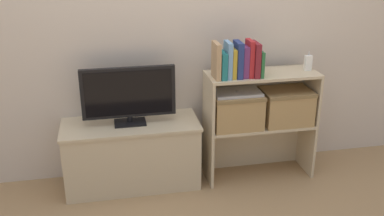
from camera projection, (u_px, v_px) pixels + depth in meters
The scene contains 19 objects.
ground_plane at pixel (196, 191), 3.26m from camera, with size 16.00×16.00×0.00m, color #A37F56.
wall_back at pixel (185, 15), 3.19m from camera, with size 10.00×0.05×2.40m.
tv_stand at pixel (132, 154), 3.26m from camera, with size 0.97×0.40×0.49m.
tv at pixel (129, 94), 3.09m from camera, with size 0.65×0.14×0.41m.
bookshelf_lower_tier at pixel (256, 139), 3.44m from camera, with size 0.80×0.31×0.43m.
bookshelf_upper_tier at pixel (259, 89), 3.29m from camera, with size 0.80×0.31×0.39m.
book_tan at pixel (216, 61), 3.03m from camera, with size 0.03×0.16×0.25m.
book_teal at pixel (222, 65), 3.05m from camera, with size 0.04×0.15×0.18m.
book_skyblue at pixel (228, 60), 3.05m from camera, with size 0.03×0.14×0.25m.
book_mustard at pixel (233, 63), 3.06m from camera, with size 0.03×0.12×0.20m.
book_navy at pixel (238, 60), 3.06m from camera, with size 0.04×0.14×0.25m.
book_plum at pixel (244, 61), 3.08m from camera, with size 0.04×0.12×0.22m.
book_crimson at pixel (250, 58), 3.07m from camera, with size 0.03×0.13×0.26m.
book_maroon at pixel (255, 59), 3.08m from camera, with size 0.04×0.16×0.24m.
book_forest at pixel (260, 63), 3.10m from camera, with size 0.02×0.15×0.18m.
baby_monitor at pixel (308, 63), 3.23m from camera, with size 0.05×0.04×0.14m.
storage_basket_left at pixel (236, 109), 3.24m from camera, with size 0.36×0.28×0.25m.
storage_basket_right at pixel (286, 105), 3.30m from camera, with size 0.36×0.28×0.25m.
laptop at pixel (237, 92), 3.19m from camera, with size 0.34×0.21×0.02m.
Camera 1 is at (-0.58, -2.74, 1.77)m, focal length 42.00 mm.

